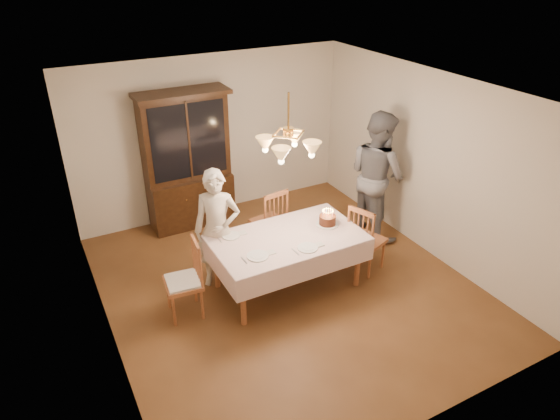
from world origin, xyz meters
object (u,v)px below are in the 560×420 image
dining_table (287,242)px  elderly_woman (217,230)px  birthday_cake (327,220)px  chair_far_side (269,223)px  china_hutch (187,163)px

dining_table → elderly_woman: elderly_woman is taller
dining_table → birthday_cake: size_ratio=6.33×
dining_table → elderly_woman: bearing=146.6°
chair_far_side → birthday_cake: bearing=-65.7°
birthday_cake → china_hutch: bearing=117.1°
china_hutch → birthday_cake: size_ratio=7.20×
chair_far_side → china_hutch: bearing=118.9°
dining_table → elderly_woman: 0.90m
dining_table → birthday_cake: birthday_cake is taller
china_hutch → elderly_woman: (-0.22, -1.76, -0.23)m
china_hutch → elderly_woman: size_ratio=1.33×
china_hutch → birthday_cake: china_hutch is taller
dining_table → chair_far_side: (0.21, 0.92, -0.24)m
dining_table → china_hutch: china_hutch is taller
china_hutch → chair_far_side: bearing=-61.1°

